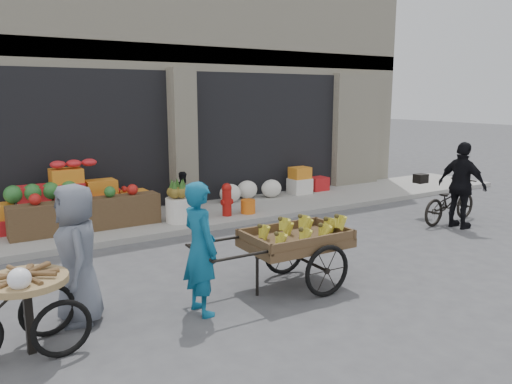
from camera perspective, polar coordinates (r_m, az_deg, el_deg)
ground at (r=7.79m, az=7.23°, el=-9.10°), size 80.00×80.00×0.00m
sidewalk at (r=11.11m, az=-6.28°, el=-2.65°), size 18.00×2.20×0.12m
building at (r=14.46m, az=-13.61°, el=13.47°), size 14.00×6.45×7.00m
fruit_display at (r=10.44m, az=-19.39°, el=-0.66°), size 3.10×1.12×1.24m
pineapple_bin at (r=10.29m, az=-8.86°, el=-2.04°), size 0.52×0.52×0.50m
fire_hydrant at (r=10.69m, az=-3.35°, el=-0.71°), size 0.22×0.22×0.71m
orange_bucket at (r=10.94m, az=-0.92°, el=-1.67°), size 0.32×0.32×0.30m
right_bay_goods at (r=12.85m, az=3.03°, el=0.84°), size 3.35×0.60×0.70m
seated_person at (r=10.94m, az=-8.22°, el=-0.10°), size 0.51×0.43×0.93m
banana_cart at (r=6.95m, az=4.21°, el=-5.14°), size 2.44×1.09×1.01m
vendor_woman at (r=6.15m, az=-6.40°, el=-6.43°), size 0.43×0.63×1.66m
tricycle_cart at (r=5.77m, az=-24.73°, el=-11.39°), size 1.44×0.90×0.95m
vendor_grey at (r=6.25m, az=-19.77°, el=-6.68°), size 0.62×0.87×1.67m
bicycle at (r=11.34m, az=21.26°, el=-1.04°), size 1.76×0.72×0.90m
cyclist at (r=10.88m, az=22.47°, el=0.69°), size 0.51×1.06×1.76m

